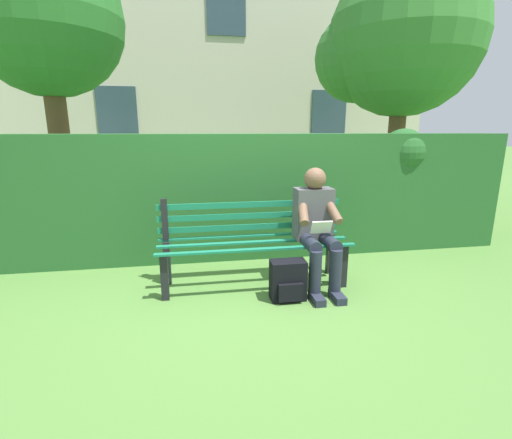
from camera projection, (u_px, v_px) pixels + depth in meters
ground at (254, 285)px, 3.77m from camera, size 60.00×60.00×0.00m
park_bench at (253, 239)px, 3.74m from camera, size 1.93×0.53×0.90m
person_seated at (317, 225)px, 3.61m from camera, size 0.44×0.73×1.20m
hedge_backdrop at (254, 193)px, 4.63m from camera, size 6.59×0.71×1.58m
tree at (396, 44)px, 6.19m from camera, size 2.69×2.56×4.34m
building_facade at (222, 59)px, 9.93m from camera, size 10.31×3.04×6.92m
backpack at (288, 281)px, 3.41m from camera, size 0.33×0.25×0.38m
tree_far at (40, 24)px, 5.18m from camera, size 2.28×2.17×4.19m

